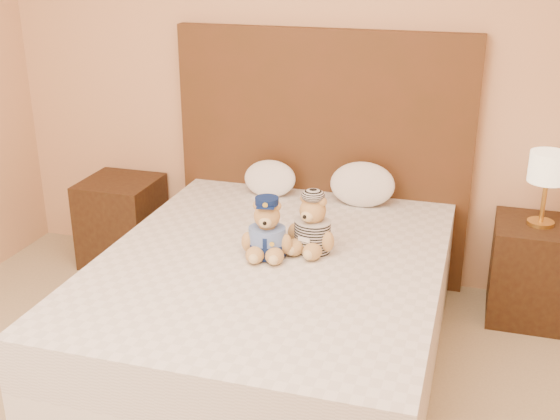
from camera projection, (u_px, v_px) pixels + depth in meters
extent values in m
cube|color=tan|center=(325.00, 54.00, 3.99)|extent=(4.00, 0.04, 2.70)
cube|color=white|center=(272.00, 330.00, 3.49)|extent=(1.60, 2.00, 0.30)
cube|color=silver|center=(271.00, 281.00, 3.39)|extent=(1.60, 2.00, 0.25)
cube|color=#4E2C17|center=(321.00, 157.00, 4.17)|extent=(1.75, 0.08, 1.50)
cube|color=#372411|center=(122.00, 221.00, 4.49)|extent=(0.45, 0.45, 0.55)
cube|color=#372411|center=(533.00, 271.00, 3.82)|extent=(0.45, 0.45, 0.55)
cylinder|color=gold|center=(540.00, 223.00, 3.72)|extent=(0.14, 0.14, 0.02)
cylinder|color=gold|center=(544.00, 200.00, 3.67)|extent=(0.02, 0.02, 0.26)
cylinder|color=#F4E9BF|center=(549.00, 167.00, 3.61)|extent=(0.20, 0.20, 0.16)
ellipsoid|color=white|center=(270.00, 177.00, 4.11)|extent=(0.31, 0.20, 0.22)
ellipsoid|color=white|center=(362.00, 182.00, 3.96)|extent=(0.37, 0.24, 0.26)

